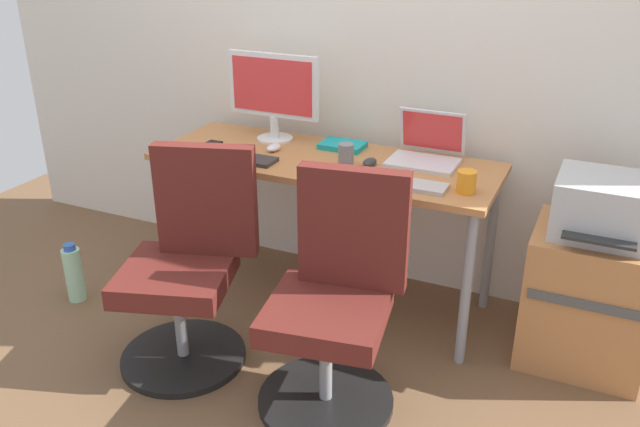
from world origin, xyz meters
name	(u,v)px	position (x,y,z in m)	size (l,w,h in m)	color
ground_plane	(324,296)	(0.00, 0.00, 0.00)	(5.28, 5.28, 0.00)	brown
back_wall	(357,25)	(0.00, 0.38, 1.30)	(4.40, 0.04, 2.60)	silver
desk	(324,174)	(0.00, 0.00, 0.67)	(1.62, 0.59, 0.75)	#B77542
office_chair_left	(188,269)	(-0.32, -0.68, 0.42)	(0.55, 0.55, 0.94)	black
office_chair_right	(335,305)	(0.35, -0.68, 0.42)	(0.54, 0.54, 0.94)	black
side_cabinet	(587,297)	(1.22, 0.01, 0.30)	(0.50, 0.45, 0.60)	#B77542
printer	(605,207)	(1.22, 0.01, 0.72)	(0.38, 0.40, 0.24)	#B7B7B7
water_bottle_on_floor	(74,274)	(-1.13, -0.55, 0.15)	(0.09, 0.09, 0.31)	#A5D8B2
desktop_monitor	(273,91)	(-0.35, 0.16, 1.00)	(0.48, 0.18, 0.43)	silver
open_laptop	(427,150)	(0.44, 0.16, 0.80)	(0.31, 0.27, 0.22)	silver
keyboard_by_monitor	(241,158)	(-0.35, -0.18, 0.75)	(0.34, 0.12, 0.02)	#2D2D2D
keyboard_by_laptop	(406,184)	(0.45, -0.17, 0.75)	(0.34, 0.12, 0.02)	#B7B7B7
mouse_by_monitor	(273,148)	(-0.27, 0.00, 0.76)	(0.06, 0.10, 0.03)	silver
mouse_by_laptop	(370,162)	(0.22, 0.00, 0.76)	(0.06, 0.10, 0.03)	#2D2D2D
coffee_mug	(466,182)	(0.69, -0.14, 0.79)	(0.08, 0.08, 0.09)	orange
pen_cup	(346,155)	(0.13, -0.05, 0.80)	(0.07, 0.07, 0.10)	slate
phone_near_monitor	(209,145)	(-0.59, -0.08, 0.75)	(0.07, 0.14, 0.01)	black
notebook	(342,145)	(0.02, 0.18, 0.76)	(0.21, 0.15, 0.03)	teal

